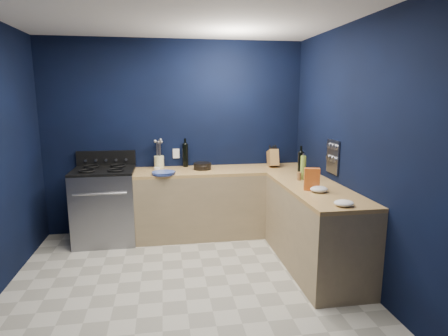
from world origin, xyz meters
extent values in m
cube|color=#BBB6A5|center=(0.00, 0.00, -0.01)|extent=(3.50, 3.50, 0.02)
cube|color=silver|center=(0.00, 0.00, 2.61)|extent=(3.50, 3.50, 0.02)
cube|color=black|center=(0.00, 1.76, 1.30)|extent=(3.50, 0.02, 2.60)
cube|color=black|center=(1.76, 0.00, 1.30)|extent=(0.02, 3.50, 2.60)
cube|color=black|center=(0.00, -1.76, 1.30)|extent=(3.50, 0.02, 2.60)
cube|color=#97805B|center=(0.60, 1.44, 0.43)|extent=(2.30, 0.63, 0.86)
cube|color=olive|center=(0.60, 1.44, 0.88)|extent=(2.30, 0.63, 0.04)
cube|color=#97805B|center=(1.44, 0.29, 0.43)|extent=(0.63, 1.67, 0.86)
cube|color=olive|center=(1.44, 0.29, 0.88)|extent=(0.63, 1.67, 0.04)
cube|color=gray|center=(-0.93, 1.42, 0.46)|extent=(0.76, 0.66, 0.92)
cube|color=black|center=(-0.93, 1.10, 0.45)|extent=(0.59, 0.02, 0.42)
cube|color=black|center=(-0.93, 1.42, 0.94)|extent=(0.76, 0.66, 0.03)
cube|color=black|center=(-0.93, 1.72, 1.04)|extent=(0.76, 0.06, 0.20)
cube|color=gray|center=(1.74, 0.55, 1.18)|extent=(0.02, 0.28, 0.38)
cube|color=white|center=(0.00, 1.74, 1.08)|extent=(0.09, 0.02, 0.13)
cylinder|color=#334CA9|center=(-0.18, 1.21, 0.92)|extent=(0.29, 0.29, 0.04)
cylinder|color=white|center=(-0.26, 1.53, 0.92)|extent=(0.11, 0.11, 0.03)
cylinder|color=#F9F8C2|center=(-0.23, 1.65, 0.98)|extent=(0.14, 0.14, 0.16)
cylinder|color=black|center=(0.12, 1.69, 1.06)|extent=(0.09, 0.09, 0.31)
cylinder|color=black|center=(0.33, 1.46, 0.94)|extent=(0.25, 0.25, 0.09)
cube|color=olive|center=(1.32, 1.52, 1.01)|extent=(0.14, 0.27, 0.28)
cylinder|color=black|center=(1.51, 0.96, 1.04)|extent=(0.08, 0.08, 0.28)
cylinder|color=#80A53C|center=(1.43, 0.68, 1.04)|extent=(0.08, 0.08, 0.28)
cylinder|color=olive|center=(1.48, 0.49, 0.95)|extent=(0.06, 0.06, 0.10)
cylinder|color=olive|center=(1.37, 0.64, 0.95)|extent=(0.06, 0.06, 0.10)
cube|color=red|center=(1.34, 0.18, 1.02)|extent=(0.17, 0.12, 0.23)
ellipsoid|color=white|center=(1.38, 0.08, 0.93)|extent=(0.20, 0.17, 0.06)
ellipsoid|color=white|center=(1.40, -0.41, 0.93)|extent=(0.20, 0.19, 0.05)
camera|label=1|loc=(-0.16, -3.40, 1.87)|focal=30.03mm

